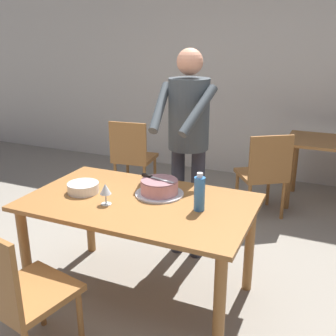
{
  "coord_description": "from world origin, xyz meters",
  "views": [
    {
      "loc": [
        1.16,
        -2.15,
        1.8
      ],
      "look_at": [
        0.08,
        0.29,
        0.9
      ],
      "focal_mm": 41.84,
      "sensor_mm": 36.0,
      "label": 1
    }
  ],
  "objects_px": {
    "background_chair_0": "(133,155)",
    "background_chair_2": "(264,172)",
    "background_table": "(334,156)",
    "cake_on_platter": "(159,188)",
    "cake_knife": "(151,177)",
    "chair_near_side": "(18,290)",
    "water_bottle": "(199,193)",
    "plate_stack": "(83,188)",
    "person_cutting_cake": "(188,133)",
    "wine_glass_near": "(105,190)",
    "main_dining_table": "(139,215)"
  },
  "relations": [
    {
      "from": "background_table",
      "to": "chair_near_side",
      "type": "bearing_deg",
      "value": -115.66
    },
    {
      "from": "cake_knife",
      "to": "water_bottle",
      "type": "relative_size",
      "value": 1.07
    },
    {
      "from": "cake_on_platter",
      "to": "chair_near_side",
      "type": "bearing_deg",
      "value": -112.22
    },
    {
      "from": "water_bottle",
      "to": "chair_near_side",
      "type": "bearing_deg",
      "value": -131.04
    },
    {
      "from": "cake_on_platter",
      "to": "water_bottle",
      "type": "bearing_deg",
      "value": -20.85
    },
    {
      "from": "background_chair_0",
      "to": "water_bottle",
      "type": "bearing_deg",
      "value": -50.0
    },
    {
      "from": "chair_near_side",
      "to": "background_table",
      "type": "xyz_separation_m",
      "value": [
        1.49,
        3.11,
        0.09
      ]
    },
    {
      "from": "cake_knife",
      "to": "chair_near_side",
      "type": "height_order",
      "value": "chair_near_side"
    },
    {
      "from": "wine_glass_near",
      "to": "person_cutting_cake",
      "type": "distance_m",
      "value": 0.88
    },
    {
      "from": "background_chair_0",
      "to": "background_chair_2",
      "type": "relative_size",
      "value": 1.0
    },
    {
      "from": "cake_on_platter",
      "to": "plate_stack",
      "type": "relative_size",
      "value": 1.55
    },
    {
      "from": "wine_glass_near",
      "to": "background_chair_0",
      "type": "bearing_deg",
      "value": 113.85
    },
    {
      "from": "cake_on_platter",
      "to": "main_dining_table",
      "type": "bearing_deg",
      "value": -120.54
    },
    {
      "from": "wine_glass_near",
      "to": "person_cutting_cake",
      "type": "bearing_deg",
      "value": 72.24
    },
    {
      "from": "wine_glass_near",
      "to": "water_bottle",
      "type": "relative_size",
      "value": 0.58
    },
    {
      "from": "plate_stack",
      "to": "background_table",
      "type": "bearing_deg",
      "value": 55.19
    },
    {
      "from": "person_cutting_cake",
      "to": "background_chair_0",
      "type": "bearing_deg",
      "value": 136.51
    },
    {
      "from": "wine_glass_near",
      "to": "chair_near_side",
      "type": "xyz_separation_m",
      "value": [
        -0.15,
        -0.68,
        -0.36
      ]
    },
    {
      "from": "plate_stack",
      "to": "cake_on_platter",
      "type": "bearing_deg",
      "value": 19.12
    },
    {
      "from": "cake_on_platter",
      "to": "chair_near_side",
      "type": "distance_m",
      "value": 1.1
    },
    {
      "from": "wine_glass_near",
      "to": "water_bottle",
      "type": "xyz_separation_m",
      "value": [
        0.59,
        0.16,
        0.01
      ]
    },
    {
      "from": "water_bottle",
      "to": "person_cutting_cake",
      "type": "relative_size",
      "value": 0.15
    },
    {
      "from": "plate_stack",
      "to": "background_chair_2",
      "type": "distance_m",
      "value": 2.0
    },
    {
      "from": "water_bottle",
      "to": "background_table",
      "type": "distance_m",
      "value": 2.4
    },
    {
      "from": "cake_knife",
      "to": "plate_stack",
      "type": "xyz_separation_m",
      "value": [
        -0.44,
        -0.19,
        -0.08
      ]
    },
    {
      "from": "wine_glass_near",
      "to": "water_bottle",
      "type": "height_order",
      "value": "water_bottle"
    },
    {
      "from": "main_dining_table",
      "to": "wine_glass_near",
      "type": "relative_size",
      "value": 10.64
    },
    {
      "from": "main_dining_table",
      "to": "person_cutting_cake",
      "type": "height_order",
      "value": "person_cutting_cake"
    },
    {
      "from": "main_dining_table",
      "to": "cake_knife",
      "type": "xyz_separation_m",
      "value": [
        0.02,
        0.16,
        0.23
      ]
    },
    {
      "from": "background_table",
      "to": "background_chair_2",
      "type": "relative_size",
      "value": 1.11
    },
    {
      "from": "water_bottle",
      "to": "person_cutting_cake",
      "type": "bearing_deg",
      "value": 116.76
    },
    {
      "from": "background_table",
      "to": "cake_knife",
      "type": "bearing_deg",
      "value": -118.83
    },
    {
      "from": "main_dining_table",
      "to": "plate_stack",
      "type": "xyz_separation_m",
      "value": [
        -0.43,
        -0.03,
        0.14
      ]
    },
    {
      "from": "main_dining_table",
      "to": "background_chair_2",
      "type": "height_order",
      "value": "background_chair_2"
    },
    {
      "from": "background_chair_0",
      "to": "cake_on_platter",
      "type": "bearing_deg",
      "value": -55.42
    },
    {
      "from": "main_dining_table",
      "to": "chair_near_side",
      "type": "height_order",
      "value": "chair_near_side"
    },
    {
      "from": "water_bottle",
      "to": "person_cutting_cake",
      "type": "xyz_separation_m",
      "value": [
        -0.33,
        0.65,
        0.21
      ]
    },
    {
      "from": "cake_knife",
      "to": "plate_stack",
      "type": "relative_size",
      "value": 1.22
    },
    {
      "from": "wine_glass_near",
      "to": "background_chair_0",
      "type": "relative_size",
      "value": 0.16
    },
    {
      "from": "main_dining_table",
      "to": "background_chair_2",
      "type": "distance_m",
      "value": 1.78
    },
    {
      "from": "cake_knife",
      "to": "cake_on_platter",
      "type": "bearing_deg",
      "value": -13.41
    },
    {
      "from": "plate_stack",
      "to": "water_bottle",
      "type": "height_order",
      "value": "water_bottle"
    },
    {
      "from": "plate_stack",
      "to": "wine_glass_near",
      "type": "distance_m",
      "value": 0.29
    },
    {
      "from": "background_table",
      "to": "cake_on_platter",
      "type": "bearing_deg",
      "value": -117.17
    },
    {
      "from": "person_cutting_cake",
      "to": "background_chair_0",
      "type": "xyz_separation_m",
      "value": [
        -1.07,
        1.01,
        -0.58
      ]
    },
    {
      "from": "main_dining_table",
      "to": "cake_knife",
      "type": "distance_m",
      "value": 0.28
    },
    {
      "from": "background_chair_2",
      "to": "water_bottle",
      "type": "bearing_deg",
      "value": -94.07
    },
    {
      "from": "main_dining_table",
      "to": "plate_stack",
      "type": "relative_size",
      "value": 6.97
    },
    {
      "from": "cake_on_platter",
      "to": "water_bottle",
      "type": "height_order",
      "value": "water_bottle"
    },
    {
      "from": "cake_on_platter",
      "to": "cake_knife",
      "type": "xyz_separation_m",
      "value": [
        -0.07,
        0.02,
        0.06
      ]
    }
  ]
}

